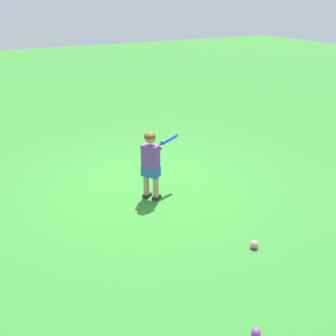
# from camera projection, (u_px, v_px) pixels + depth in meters

# --- Properties ---
(ground_plane) EXTENTS (40.00, 40.00, 0.00)m
(ground_plane) POSITION_uv_depth(u_px,v_px,m) (148.00, 182.00, 6.92)
(ground_plane) COLOR #2D7528
(child_batter) EXTENTS (0.43, 0.76, 1.08)m
(child_batter) POSITION_uv_depth(u_px,v_px,m) (152.00, 159.00, 6.14)
(child_batter) COLOR #232328
(child_batter) RESTS_ON ground
(play_ball_midfield) EXTENTS (0.09, 0.09, 0.09)m
(play_ball_midfield) POSITION_uv_depth(u_px,v_px,m) (256.00, 332.00, 3.78)
(play_ball_midfield) COLOR purple
(play_ball_midfield) RESTS_ON ground
(play_ball_center_lawn) EXTENTS (0.10, 0.10, 0.10)m
(play_ball_center_lawn) POSITION_uv_depth(u_px,v_px,m) (254.00, 245.00, 5.10)
(play_ball_center_lawn) COLOR pink
(play_ball_center_lawn) RESTS_ON ground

